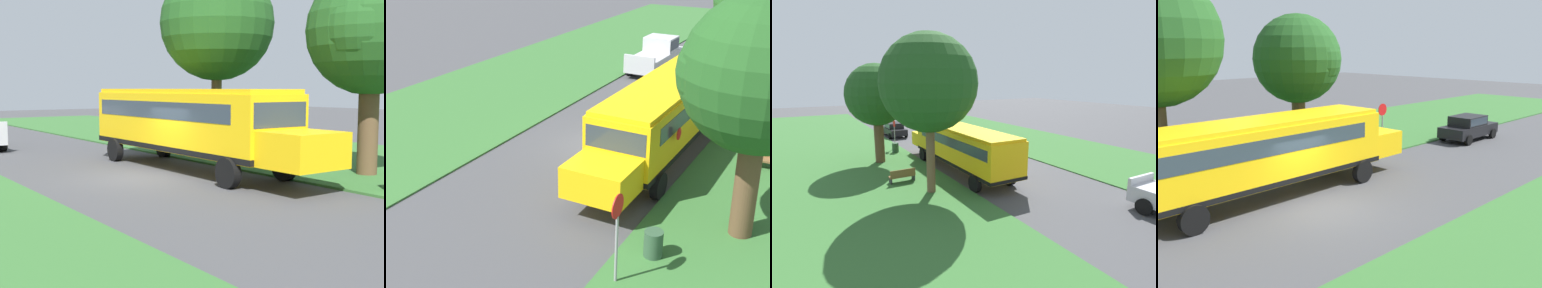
% 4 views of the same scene
% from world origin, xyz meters
% --- Properties ---
extents(ground_plane, '(120.00, 120.00, 0.00)m').
position_xyz_m(ground_plane, '(0.00, 0.00, 0.00)').
color(ground_plane, '#424244').
extents(grass_verge, '(12.00, 80.00, 0.08)m').
position_xyz_m(grass_verge, '(-10.00, 0.00, 0.04)').
color(grass_verge, '#33662D').
rests_on(grass_verge, ground).
extents(grass_far_side, '(10.00, 80.00, 0.07)m').
position_xyz_m(grass_far_side, '(9.00, 0.00, 0.04)').
color(grass_far_side, '#33662D').
rests_on(grass_far_side, ground).
extents(school_bus, '(2.84, 12.42, 3.16)m').
position_xyz_m(school_bus, '(-2.59, -0.48, 1.92)').
color(school_bus, yellow).
rests_on(school_bus, ground).
extents(car_black_nearest, '(2.02, 4.40, 1.56)m').
position_xyz_m(car_black_nearest, '(-2.80, 14.85, 0.88)').
color(car_black_nearest, black).
rests_on(car_black_nearest, ground).
extents(car_white_middle, '(2.02, 4.40, 1.56)m').
position_xyz_m(car_white_middle, '(2.80, 22.63, 0.88)').
color(car_white_middle, silver).
rests_on(car_white_middle, ground).
extents(oak_tree_beside_bus, '(5.27, 5.27, 8.80)m').
position_xyz_m(oak_tree_beside_bus, '(-5.96, -3.29, 6.13)').
color(oak_tree_beside_bus, brown).
rests_on(oak_tree_beside_bus, ground).
extents(oak_tree_roadside_mid, '(4.63, 4.60, 7.54)m').
position_xyz_m(oak_tree_roadside_mid, '(-6.81, 4.52, 5.18)').
color(oak_tree_roadside_mid, brown).
rests_on(oak_tree_roadside_mid, ground).
extents(stop_sign, '(0.08, 0.68, 2.74)m').
position_xyz_m(stop_sign, '(-4.60, 8.54, 1.74)').
color(stop_sign, gray).
rests_on(stop_sign, ground).
extents(park_bench, '(1.61, 0.52, 0.92)m').
position_xyz_m(park_bench, '(-6.98, -0.90, 0.47)').
color(park_bench, brown).
rests_on(park_bench, ground).
extents(trash_bin, '(0.56, 0.56, 0.90)m').
position_xyz_m(trash_bin, '(-5.05, 6.93, 0.45)').
color(trash_bin, '#2D4C33').
rests_on(trash_bin, ground).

